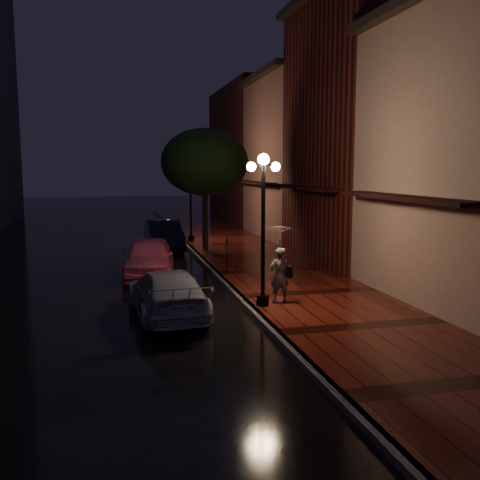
{
  "coord_description": "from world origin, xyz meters",
  "views": [
    {
      "loc": [
        -3.79,
        -19.37,
        4.07
      ],
      "look_at": [
        0.85,
        -0.18,
        1.4
      ],
      "focal_mm": 40.0,
      "sensor_mm": 36.0,
      "label": 1
    }
  ],
  "objects": [
    {
      "name": "silver_car",
      "position": [
        -2.36,
        -4.92,
        0.65
      ],
      "size": [
        2.12,
        4.58,
        1.3
      ],
      "primitive_type": "imported",
      "rotation": [
        0.0,
        0.0,
        3.21
      ],
      "color": "#B7B6BE",
      "rests_on": "ground"
    },
    {
      "name": "storefront_extra",
      "position": [
        7.0,
        20.0,
        5.0
      ],
      "size": [
        5.0,
        12.0,
        10.0
      ],
      "primitive_type": "cube",
      "color": "#511914",
      "rests_on": "ground"
    },
    {
      "name": "street_tree",
      "position": [
        0.61,
        5.99,
        4.24
      ],
      "size": [
        4.16,
        4.16,
        5.8
      ],
      "color": "black",
      "rests_on": "sidewalk"
    },
    {
      "name": "sidewalk",
      "position": [
        2.25,
        0.0,
        0.07
      ],
      "size": [
        4.5,
        60.0,
        0.15
      ],
      "primitive_type": "cube",
      "color": "#47140C",
      "rests_on": "ground"
    },
    {
      "name": "streetlamp_near",
      "position": [
        0.35,
        -5.0,
        2.6
      ],
      "size": [
        0.96,
        0.36,
        4.31
      ],
      "color": "black",
      "rests_on": "sidewalk"
    },
    {
      "name": "storefront_far",
      "position": [
        7.0,
        10.0,
        4.5
      ],
      "size": [
        5.0,
        8.0,
        9.0
      ],
      "primitive_type": "cube",
      "color": "#8C5951",
      "rests_on": "ground"
    },
    {
      "name": "pink_car",
      "position": [
        -2.46,
        0.59,
        0.74
      ],
      "size": [
        2.29,
        4.55,
        1.49
      ],
      "primitive_type": "imported",
      "rotation": [
        0.0,
        0.0,
        -0.13
      ],
      "color": "#F06288",
      "rests_on": "ground"
    },
    {
      "name": "ground",
      "position": [
        0.0,
        0.0,
        0.0
      ],
      "size": [
        120.0,
        120.0,
        0.0
      ],
      "primitive_type": "plane",
      "color": "black",
      "rests_on": "ground"
    },
    {
      "name": "woman_with_umbrella",
      "position": [
        0.91,
        -4.82,
        1.67
      ],
      "size": [
        0.96,
        0.97,
        2.3
      ],
      "rotation": [
        0.0,
        0.0,
        3.24
      ],
      "color": "silver",
      "rests_on": "sidewalk"
    },
    {
      "name": "streetlamp_far",
      "position": [
        0.35,
        9.0,
        2.6
      ],
      "size": [
        0.96,
        0.36,
        4.31
      ],
      "color": "black",
      "rests_on": "sidewalk"
    },
    {
      "name": "navy_car",
      "position": [
        -1.3,
        7.14,
        0.76
      ],
      "size": [
        1.72,
        4.63,
        1.51
      ],
      "primitive_type": "imported",
      "rotation": [
        0.0,
        0.0,
        0.03
      ],
      "color": "black",
      "rests_on": "ground"
    },
    {
      "name": "parking_meter",
      "position": [
        0.44,
        0.26,
        0.91
      ],
      "size": [
        0.13,
        0.1,
        1.26
      ],
      "rotation": [
        0.0,
        0.0,
        0.15
      ],
      "color": "black",
      "rests_on": "sidewalk"
    },
    {
      "name": "storefront_mid",
      "position": [
        7.0,
        2.0,
        5.5
      ],
      "size": [
        5.0,
        8.0,
        11.0
      ],
      "primitive_type": "cube",
      "color": "#511914",
      "rests_on": "ground"
    },
    {
      "name": "curb",
      "position": [
        0.0,
        0.0,
        0.07
      ],
      "size": [
        0.25,
        60.0,
        0.15
      ],
      "primitive_type": "cube",
      "color": "#595451",
      "rests_on": "ground"
    }
  ]
}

